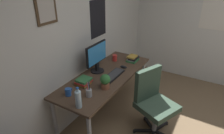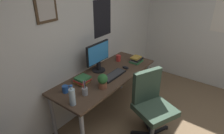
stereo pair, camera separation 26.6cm
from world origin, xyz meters
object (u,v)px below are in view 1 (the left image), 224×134
(office_chair, at_px, (153,100))
(pen_cup, at_px, (89,92))
(monitor, at_px, (97,56))
(computer_mouse, at_px, (124,67))
(book_stack_left, at_px, (133,59))
(keyboard, at_px, (113,75))
(water_bottle, at_px, (78,99))
(coffee_mug_far, at_px, (68,92))
(coffee_mug_near, at_px, (115,58))
(potted_plant, at_px, (105,81))
(book_stack_right, at_px, (83,81))

(office_chair, distance_m, pen_cup, 0.90)
(monitor, bearing_deg, computer_mouse, -44.76)
(monitor, xyz_separation_m, book_stack_left, (0.60, -0.31, -0.20))
(office_chair, bearing_deg, pen_cup, 135.26)
(office_chair, height_order, keyboard, office_chair)
(computer_mouse, height_order, water_bottle, water_bottle)
(monitor, bearing_deg, keyboard, -90.91)
(office_chair, distance_m, computer_mouse, 0.69)
(keyboard, distance_m, book_stack_left, 0.60)
(office_chair, height_order, water_bottle, water_bottle)
(coffee_mug_far, bearing_deg, coffee_mug_near, 0.74)
(office_chair, height_order, potted_plant, office_chair)
(potted_plant, distance_m, book_stack_left, 0.94)
(coffee_mug_far, distance_m, pen_cup, 0.25)
(computer_mouse, height_order, potted_plant, potted_plant)
(office_chair, relative_size, coffee_mug_near, 8.41)
(office_chair, bearing_deg, monitor, 91.55)
(monitor, relative_size, keyboard, 1.07)
(computer_mouse, xyz_separation_m, pen_cup, (-0.88, 0.01, 0.04))
(coffee_mug_far, bearing_deg, office_chair, -49.35)
(monitor, xyz_separation_m, coffee_mug_far, (-0.69, -0.05, -0.19))
(water_bottle, height_order, coffee_mug_far, water_bottle)
(water_bottle, relative_size, book_stack_right, 1.33)
(book_stack_left, relative_size, book_stack_right, 1.08)
(office_chair, height_order, book_stack_left, office_chair)
(computer_mouse, distance_m, water_bottle, 1.10)
(monitor, bearing_deg, coffee_mug_far, -175.47)
(keyboard, height_order, coffee_mug_near, coffee_mug_near)
(keyboard, xyz_separation_m, coffee_mug_far, (-0.69, 0.23, 0.03))
(monitor, relative_size, coffee_mug_near, 4.07)
(water_bottle, distance_m, potted_plant, 0.47)
(monitor, height_order, coffee_mug_near, monitor)
(book_stack_left, bearing_deg, keyboard, 177.82)
(monitor, height_order, keyboard, monitor)
(monitor, distance_m, keyboard, 0.36)
(keyboard, height_order, water_bottle, water_bottle)
(office_chair, relative_size, potted_plant, 4.87)
(monitor, bearing_deg, pen_cup, -154.12)
(potted_plant, bearing_deg, pen_cup, 164.11)
(monitor, bearing_deg, book_stack_left, -27.01)
(pen_cup, bearing_deg, coffee_mug_far, 114.82)
(keyboard, bearing_deg, coffee_mug_far, 161.63)
(office_chair, bearing_deg, book_stack_right, 117.12)
(computer_mouse, relative_size, potted_plant, 0.56)
(monitor, distance_m, coffee_mug_far, 0.72)
(office_chair, bearing_deg, coffee_mug_far, 130.65)
(office_chair, distance_m, potted_plant, 0.72)
(computer_mouse, distance_m, potted_plant, 0.64)
(keyboard, bearing_deg, pen_cup, -179.88)
(potted_plant, distance_m, pen_cup, 0.26)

